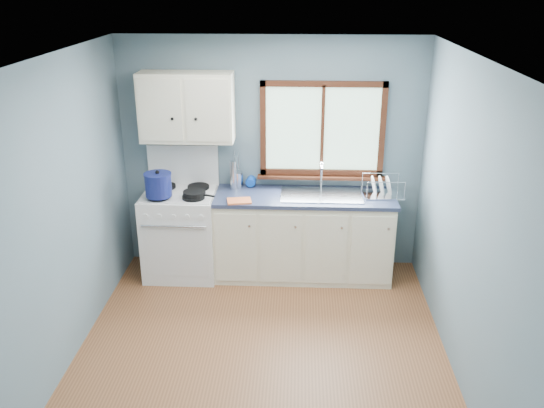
{
  "coord_description": "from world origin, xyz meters",
  "views": [
    {
      "loc": [
        0.29,
        -4.09,
        3.05
      ],
      "look_at": [
        0.05,
        0.9,
        1.05
      ],
      "focal_mm": 38.0,
      "sensor_mm": 36.0,
      "label": 1
    }
  ],
  "objects_px": {
    "dish_rack": "(382,190)",
    "stockpot": "(158,184)",
    "skillet": "(195,193)",
    "base_cabinets": "(303,240)",
    "utensil_crock": "(237,179)",
    "thermos": "(233,175)",
    "sink": "(321,201)",
    "gas_range": "(182,231)"
  },
  "relations": [
    {
      "from": "utensil_crock",
      "to": "thermos",
      "type": "relative_size",
      "value": 1.37
    },
    {
      "from": "thermos",
      "to": "dish_rack",
      "type": "xyz_separation_m",
      "value": [
        1.55,
        -0.11,
        -0.1
      ]
    },
    {
      "from": "sink",
      "to": "utensil_crock",
      "type": "distance_m",
      "value": 0.94
    },
    {
      "from": "stockpot",
      "to": "dish_rack",
      "type": "bearing_deg",
      "value": 5.8
    },
    {
      "from": "sink",
      "to": "utensil_crock",
      "type": "relative_size",
      "value": 1.98
    },
    {
      "from": "gas_range",
      "to": "utensil_crock",
      "type": "bearing_deg",
      "value": 21.99
    },
    {
      "from": "utensil_crock",
      "to": "dish_rack",
      "type": "height_order",
      "value": "utensil_crock"
    },
    {
      "from": "gas_range",
      "to": "thermos",
      "type": "height_order",
      "value": "gas_range"
    },
    {
      "from": "sink",
      "to": "thermos",
      "type": "xyz_separation_m",
      "value": [
        -0.93,
        0.15,
        0.22
      ]
    },
    {
      "from": "dish_rack",
      "to": "utensil_crock",
      "type": "bearing_deg",
      "value": 169.18
    },
    {
      "from": "gas_range",
      "to": "base_cabinets",
      "type": "relative_size",
      "value": 0.74
    },
    {
      "from": "skillet",
      "to": "thermos",
      "type": "height_order",
      "value": "thermos"
    },
    {
      "from": "gas_range",
      "to": "thermos",
      "type": "relative_size",
      "value": 4.37
    },
    {
      "from": "sink",
      "to": "utensil_crock",
      "type": "height_order",
      "value": "utensil_crock"
    },
    {
      "from": "gas_range",
      "to": "dish_rack",
      "type": "bearing_deg",
      "value": 1.5
    },
    {
      "from": "utensil_crock",
      "to": "dish_rack",
      "type": "distance_m",
      "value": 1.54
    },
    {
      "from": "base_cabinets",
      "to": "thermos",
      "type": "height_order",
      "value": "thermos"
    },
    {
      "from": "skillet",
      "to": "sink",
      "type": "bearing_deg",
      "value": 27.51
    },
    {
      "from": "base_cabinets",
      "to": "skillet",
      "type": "relative_size",
      "value": 5.02
    },
    {
      "from": "skillet",
      "to": "stockpot",
      "type": "bearing_deg",
      "value": -156.03
    },
    {
      "from": "base_cabinets",
      "to": "utensil_crock",
      "type": "distance_m",
      "value": 0.96
    },
    {
      "from": "gas_range",
      "to": "skillet",
      "type": "distance_m",
      "value": 0.55
    },
    {
      "from": "base_cabinets",
      "to": "stockpot",
      "type": "height_order",
      "value": "stockpot"
    },
    {
      "from": "thermos",
      "to": "dish_rack",
      "type": "relative_size",
      "value": 0.74
    },
    {
      "from": "utensil_crock",
      "to": "stockpot",
      "type": "bearing_deg",
      "value": -151.28
    },
    {
      "from": "gas_range",
      "to": "thermos",
      "type": "xyz_separation_m",
      "value": [
        0.55,
        0.17,
        0.58
      ]
    },
    {
      "from": "sink",
      "to": "stockpot",
      "type": "height_order",
      "value": "stockpot"
    },
    {
      "from": "base_cabinets",
      "to": "skillet",
      "type": "distance_m",
      "value": 1.26
    },
    {
      "from": "thermos",
      "to": "dish_rack",
      "type": "bearing_deg",
      "value": -4.19
    },
    {
      "from": "gas_range",
      "to": "stockpot",
      "type": "height_order",
      "value": "gas_range"
    },
    {
      "from": "stockpot",
      "to": "thermos",
      "type": "bearing_deg",
      "value": 25.52
    },
    {
      "from": "base_cabinets",
      "to": "utensil_crock",
      "type": "bearing_deg",
      "value": 163.32
    },
    {
      "from": "gas_range",
      "to": "stockpot",
      "type": "relative_size",
      "value": 3.72
    },
    {
      "from": "sink",
      "to": "skillet",
      "type": "distance_m",
      "value": 1.31
    },
    {
      "from": "stockpot",
      "to": "utensil_crock",
      "type": "relative_size",
      "value": 0.86
    },
    {
      "from": "gas_range",
      "to": "thermos",
      "type": "distance_m",
      "value": 0.82
    },
    {
      "from": "utensil_crock",
      "to": "thermos",
      "type": "distance_m",
      "value": 0.1
    },
    {
      "from": "base_cabinets",
      "to": "skillet",
      "type": "height_order",
      "value": "skillet"
    },
    {
      "from": "gas_range",
      "to": "sink",
      "type": "xyz_separation_m",
      "value": [
        1.49,
        0.02,
        0.37
      ]
    },
    {
      "from": "stockpot",
      "to": "gas_range",
      "type": "bearing_deg",
      "value": 46.29
    },
    {
      "from": "gas_range",
      "to": "base_cabinets",
      "type": "height_order",
      "value": "gas_range"
    },
    {
      "from": "dish_rack",
      "to": "stockpot",
      "type": "bearing_deg",
      "value": -178.29
    }
  ]
}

